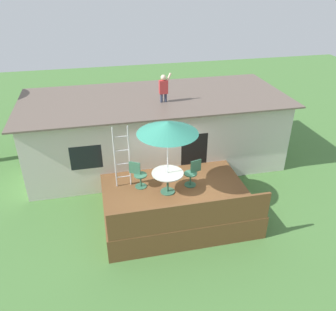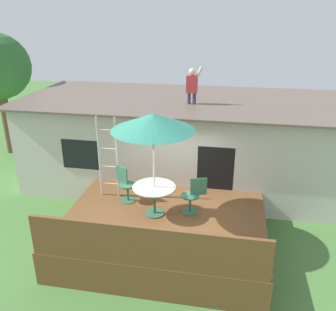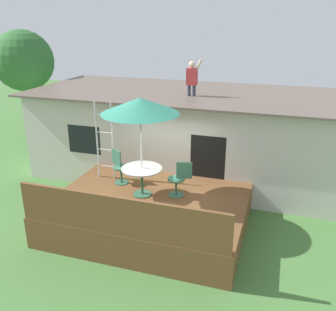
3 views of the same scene
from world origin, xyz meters
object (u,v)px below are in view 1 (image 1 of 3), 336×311
(patio_table, at_px, (168,177))
(patio_umbrella, at_px, (168,127))
(step_ladder, at_px, (122,157))
(patio_chair_left, at_px, (138,175))
(person_figure, at_px, (164,86))
(patio_chair_right, at_px, (192,173))

(patio_table, distance_m, patio_umbrella, 1.76)
(patio_table, relative_size, patio_umbrella, 0.41)
(patio_table, relative_size, step_ladder, 0.47)
(patio_table, distance_m, patio_chair_left, 1.05)
(patio_chair_left, bearing_deg, person_figure, 91.78)
(patio_chair_left, distance_m, patio_chair_right, 1.82)
(patio_umbrella, xyz_separation_m, person_figure, (0.51, 2.98, 0.31))
(patio_umbrella, height_order, person_figure, person_figure)
(step_ladder, bearing_deg, patio_umbrella, -27.22)
(patio_table, bearing_deg, patio_chair_right, 15.52)
(person_figure, xyz_separation_m, patio_chair_right, (0.41, -2.72, -2.20))
(patio_chair_left, bearing_deg, patio_table, 0.00)
(patio_table, bearing_deg, person_figure, 80.31)
(patio_chair_right, bearing_deg, patio_umbrella, 0.00)
(step_ladder, relative_size, person_figure, 1.98)
(patio_table, distance_m, person_figure, 3.66)
(patio_table, xyz_separation_m, step_ladder, (-1.38, 0.71, 0.51))
(patio_umbrella, xyz_separation_m, patio_chair_right, (0.91, 0.25, -1.89))
(patio_umbrella, bearing_deg, patio_chair_left, 148.43)
(patio_table, xyz_separation_m, person_figure, (0.51, 2.98, 2.07))
(patio_umbrella, distance_m, patio_chair_left, 2.16)
(patio_table, distance_m, step_ladder, 1.63)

